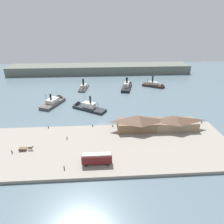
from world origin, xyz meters
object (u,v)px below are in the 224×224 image
object	(u,v)px
mooring_post_west	(93,126)
mooring_post_east	(113,126)
mooring_post_center_west	(48,127)
ferry_departing_north	(85,107)
ferry_outer_harbor	(127,86)
ferry_approaching_west	(156,85)
ferry_shed_east_terminal	(139,123)
street_tram	(97,158)
pedestrian_standing_center	(12,152)
mooring_post_center_east	(202,122)
horse_cart	(25,148)
ferry_shed_customs_shed	(176,123)
ferry_near_quay	(83,88)
ferry_moored_west	(55,101)
pedestrian_near_east_shed	(64,168)
pedestrian_near_cart	(67,138)

from	to	relation	value
mooring_post_west	mooring_post_east	xyz separation A→B (m)	(9.92, -0.76, 0.00)
mooring_post_center_west	ferry_departing_north	distance (m)	29.81
ferry_outer_harbor	ferry_departing_north	size ratio (longest dim) A/B	1.11
mooring_post_east	ferry_approaching_west	world-z (taller)	ferry_approaching_west
ferry_shed_east_terminal	street_tram	world-z (taller)	ferry_shed_east_terminal
street_tram	mooring_post_center_west	world-z (taller)	street_tram
pedestrian_standing_center	mooring_post_center_east	distance (m)	89.51
horse_cart	pedestrian_standing_center	xyz separation A→B (m)	(-4.69, -1.78, -0.22)
ferry_shed_customs_shed	street_tram	distance (m)	44.57
horse_cart	ferry_shed_east_terminal	bearing A→B (deg)	15.43
horse_cart	ferry_outer_harbor	bearing A→B (deg)	57.35
mooring_post_west	ferry_outer_harbor	size ratio (longest dim) A/B	0.04
ferry_outer_harbor	ferry_near_quay	world-z (taller)	ferry_outer_harbor
mooring_post_west	mooring_post_east	bearing A→B (deg)	-4.40
mooring_post_west	mooring_post_east	size ratio (longest dim) A/B	1.00
ferry_departing_north	ferry_near_quay	distance (m)	36.54
street_tram	mooring_post_west	distance (m)	28.39
ferry_shed_customs_shed	mooring_post_center_east	distance (m)	16.63
mooring_post_center_east	ferry_moored_west	size ratio (longest dim) A/B	0.04
ferry_departing_north	ferry_moored_west	world-z (taller)	ferry_departing_north
ferry_shed_customs_shed	mooring_post_center_east	bearing A→B (deg)	16.80
pedestrian_standing_center	ferry_approaching_west	size ratio (longest dim) A/B	0.08
ferry_departing_north	street_tram	bearing A→B (deg)	-82.06
pedestrian_near_east_shed	ferry_outer_harbor	world-z (taller)	ferry_outer_harbor
mooring_post_center_east	mooring_post_east	size ratio (longest dim) A/B	1.00
street_tram	ferry_shed_customs_shed	bearing A→B (deg)	31.70
horse_cart	mooring_post_center_west	world-z (taller)	horse_cart
pedestrian_near_cart	mooring_post_center_east	size ratio (longest dim) A/B	1.74
ferry_departing_north	mooring_post_east	bearing A→B (deg)	-59.22
pedestrian_near_east_shed	ferry_shed_east_terminal	bearing A→B (deg)	39.45
horse_cart	pedestrian_standing_center	size ratio (longest dim) A/B	3.81
horse_cart	ferry_moored_west	distance (m)	52.22
ferry_outer_harbor	ferry_approaching_west	distance (m)	23.43
mooring_post_center_east	ferry_departing_north	world-z (taller)	ferry_departing_north
pedestrian_near_east_shed	ferry_approaching_west	distance (m)	111.41
ferry_shed_customs_shed	ferry_outer_harbor	xyz separation A→B (m)	(-14.15, 69.20, -2.81)
mooring_post_center_east	ferry_near_quay	xyz separation A→B (m)	(-64.73, 60.97, -0.45)
pedestrian_standing_center	mooring_post_center_east	xyz separation A→B (m)	(87.32, 19.68, -0.25)
mooring_post_center_west	street_tram	bearing A→B (deg)	-49.51
mooring_post_west	ferry_outer_harbor	bearing A→B (deg)	68.04
mooring_post_center_east	ferry_outer_harbor	xyz separation A→B (m)	(-29.85, 64.46, -0.06)
pedestrian_near_east_shed	street_tram	bearing A→B (deg)	10.93
ferry_moored_west	pedestrian_near_cart	bearing A→B (deg)	-72.83
street_tram	pedestrian_standing_center	distance (m)	34.80
pedestrian_standing_center	ferry_outer_harbor	xyz separation A→B (m)	(57.47, 84.14, -0.31)
mooring_post_west	ferry_near_quay	distance (m)	61.56
horse_cart	pedestrian_near_cart	distance (m)	17.19
mooring_post_center_east	ferry_departing_north	distance (m)	65.77
mooring_post_west	mooring_post_center_east	xyz separation A→B (m)	(55.82, -0.07, 0.00)
pedestrian_near_east_shed	mooring_post_center_west	xyz separation A→B (m)	(-12.30, 30.22, -0.33)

